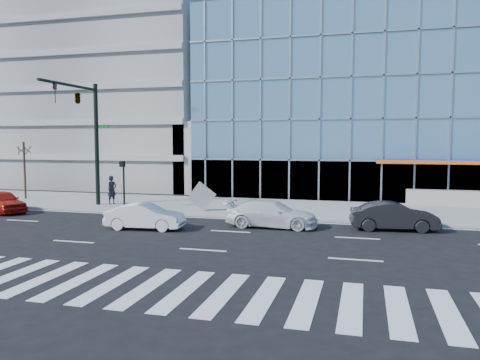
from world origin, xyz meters
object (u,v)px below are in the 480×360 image
object	(u,v)px
dark_sedan	(394,216)
pedestrian	(112,190)
traffic_signal	(83,113)
tilted_panel	(202,196)
ped_signal_post	(123,177)
red_sedan	(2,201)
white_suv	(272,214)
white_sedan	(145,216)
street_tree_near	(24,149)

from	to	relation	value
dark_sedan	pedestrian	world-z (taller)	pedestrian
traffic_signal	tilted_panel	size ratio (longest dim) A/B	6.15
traffic_signal	ped_signal_post	distance (m)	4.75
ped_signal_post	dark_sedan	bearing A→B (deg)	-8.79
red_sedan	traffic_signal	bearing A→B (deg)	-35.62
white_suv	tilted_panel	bearing A→B (deg)	56.66
white_suv	ped_signal_post	bearing A→B (deg)	72.60
ped_signal_post	pedestrian	world-z (taller)	ped_signal_post
traffic_signal	white_sedan	xyz separation A→B (m)	(6.69, -5.07, -5.52)
ped_signal_post	dark_sedan	world-z (taller)	ped_signal_post
white_sedan	white_suv	bearing A→B (deg)	-75.19
traffic_signal	white_suv	xyz separation A→B (m)	(12.69, -2.86, -5.48)
white_sedan	traffic_signal	bearing A→B (deg)	47.47
dark_sedan	red_sedan	distance (m)	22.98
ped_signal_post	tilted_panel	distance (m)	5.34
ped_signal_post	white_suv	size ratio (longest dim) A/B	0.64
white_suv	pedestrian	world-z (taller)	pedestrian
traffic_signal	street_tree_near	world-z (taller)	traffic_signal
white_sedan	pedestrian	world-z (taller)	pedestrian
ped_signal_post	pedestrian	size ratio (longest dim) A/B	1.56
red_sedan	pedestrian	world-z (taller)	pedestrian
red_sedan	tilted_panel	world-z (taller)	tilted_panel
white_sedan	pedestrian	bearing A→B (deg)	35.00
white_suv	pedestrian	distance (m)	12.79
street_tree_near	white_sedan	distance (m)	16.17
traffic_signal	white_sedan	distance (m)	10.05
dark_sedan	ped_signal_post	bearing A→B (deg)	74.61
traffic_signal	dark_sedan	world-z (taller)	traffic_signal
ped_signal_post	white_suv	distance (m)	10.80
white_suv	tilted_panel	xyz separation A→B (m)	(-4.97, 3.29, 0.38)
ped_signal_post	red_sedan	world-z (taller)	ped_signal_post
street_tree_near	red_sedan	distance (m)	6.71
tilted_panel	traffic_signal	bearing A→B (deg)	178.39
ped_signal_post	white_sedan	xyz separation A→B (m)	(4.20, -5.44, -1.50)
pedestrian	red_sedan	bearing A→B (deg)	150.72
street_tree_near	dark_sedan	distance (m)	26.37
white_sedan	tilted_panel	distance (m)	5.61
ped_signal_post	red_sedan	xyz separation A→B (m)	(-6.79, -2.74, -1.46)
ped_signal_post	pedestrian	xyz separation A→B (m)	(-1.69, 1.47, -1.03)
ped_signal_post	street_tree_near	bearing A→B (deg)	164.94
ped_signal_post	dark_sedan	distance (m)	16.45
pedestrian	tilted_panel	xyz separation A→B (m)	(6.92, -1.42, -0.05)
white_suv	dark_sedan	world-z (taller)	dark_sedan
white_sedan	red_sedan	size ratio (longest dim) A/B	0.98
traffic_signal	white_suv	distance (m)	14.12
red_sedan	pedestrian	size ratio (longest dim) A/B	2.08
tilted_panel	dark_sedan	bearing A→B (deg)	-17.95
white_suv	dark_sedan	bearing A→B (deg)	-82.84
dark_sedan	pedestrian	bearing A→B (deg)	70.86
dark_sedan	traffic_signal	bearing A→B (deg)	76.90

